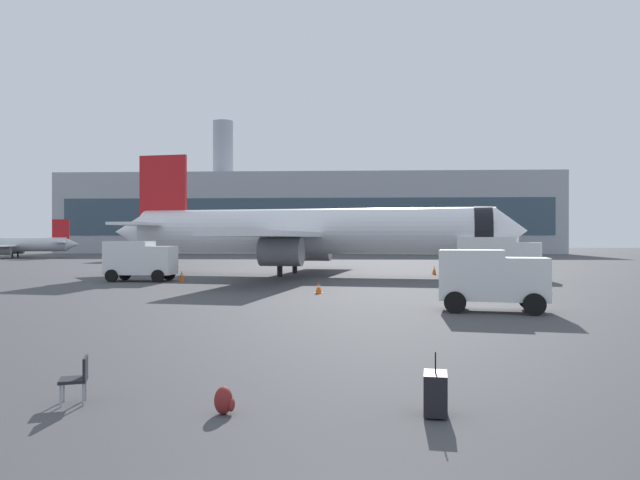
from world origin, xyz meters
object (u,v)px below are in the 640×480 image
at_px(safety_cone_near, 547,286).
at_px(traveller_backpack, 224,401).
at_px(fuel_truck, 498,256).
at_px(safety_cone_mid, 434,270).
at_px(safety_cone_far, 182,276).
at_px(service_truck, 140,259).
at_px(rolling_suitcase, 435,393).
at_px(airplane_taxiing, 8,245).
at_px(cargo_van, 491,277).
at_px(gate_chair, 78,377).
at_px(safety_cone_outer, 319,288).
at_px(airplane_at_gate, 308,232).

bearing_deg(safety_cone_near, traveller_backpack, -119.24).
distance_m(fuel_truck, safety_cone_near, 11.37).
bearing_deg(safety_cone_mid, safety_cone_far, -155.16).
bearing_deg(service_truck, rolling_suitcase, -62.28).
bearing_deg(airplane_taxiing, cargo_van, -47.55).
xyz_separation_m(safety_cone_near, traveller_backpack, (-13.49, -24.11, -0.12)).
bearing_deg(fuel_truck, gate_chair, -115.28).
xyz_separation_m(service_truck, safety_cone_outer, (13.38, -8.78, -1.29)).
distance_m(fuel_truck, safety_cone_far, 23.80).
relative_size(service_truck, safety_cone_far, 6.16).
height_order(safety_cone_near, safety_cone_mid, safety_cone_mid).
bearing_deg(service_truck, gate_chair, -72.12).
height_order(airplane_at_gate, safety_cone_outer, airplane_at_gate).
bearing_deg(airplane_taxiing, safety_cone_outer, -47.81).
relative_size(airplane_taxiing, safety_cone_near, 29.02).
height_order(safety_cone_mid, gate_chair, gate_chair).
distance_m(airplane_taxiing, safety_cone_far, 64.30).
height_order(safety_cone_near, rolling_suitcase, rolling_suitcase).
relative_size(airplane_at_gate, traveller_backpack, 74.37).
xyz_separation_m(airplane_at_gate, gate_chair, (-1.59, -38.81, -3.16)).
height_order(fuel_truck, safety_cone_mid, fuel_truck).
distance_m(airplane_taxiing, traveller_backpack, 95.71).
distance_m(safety_cone_mid, safety_cone_outer, 19.98).
height_order(fuel_truck, gate_chair, fuel_truck).
xyz_separation_m(airplane_taxiing, fuel_truck, (65.35, -45.09, -0.39)).
height_order(safety_cone_far, gate_chair, gate_chair).
xyz_separation_m(service_truck, fuel_truck, (26.49, 3.75, 0.16)).
bearing_deg(service_truck, safety_cone_far, 1.53).
bearing_deg(service_truck, safety_cone_mid, 22.00).
bearing_deg(rolling_suitcase, service_truck, 117.72).
distance_m(cargo_van, safety_cone_mid, 25.79).
bearing_deg(traveller_backpack, safety_cone_far, 107.30).
distance_m(airplane_taxiing, gate_chair, 93.73).
bearing_deg(airplane_taxiing, airplane_at_gate, -39.18).
xyz_separation_m(safety_cone_outer, gate_chair, (-3.35, -22.33, 0.18)).
bearing_deg(service_truck, safety_cone_outer, -33.29).
bearing_deg(rolling_suitcase, cargo_van, 73.12).
distance_m(cargo_van, safety_cone_outer, 11.09).
bearing_deg(rolling_suitcase, safety_cone_near, 67.76).
relative_size(airplane_taxiing, rolling_suitcase, 19.02).
distance_m(cargo_van, safety_cone_far, 24.67).
height_order(cargo_van, safety_cone_mid, cargo_van).
xyz_separation_m(airplane_taxiing, rolling_suitcase, (55.43, -80.39, -1.77)).
relative_size(fuel_truck, rolling_suitcase, 5.87).
bearing_deg(cargo_van, safety_cone_outer, 134.29).
height_order(airplane_at_gate, safety_cone_mid, airplane_at_gate).
distance_m(airplane_at_gate, traveller_backpack, 39.51).
bearing_deg(rolling_suitcase, safety_cone_far, 113.20).
xyz_separation_m(service_truck, traveller_backpack, (12.90, -31.64, -1.37)).
height_order(airplane_taxiing, service_truck, airplane_taxiing).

